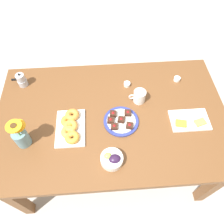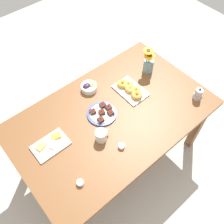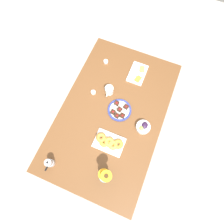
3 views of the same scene
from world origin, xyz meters
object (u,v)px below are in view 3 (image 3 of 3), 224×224
(jam_cup_honey, at_px, (93,92))
(moka_pot, at_px, (50,163))
(dining_table, at_px, (112,116))
(cheese_platter, at_px, (138,74))
(coffee_mug, at_px, (109,90))
(croissant_platter, at_px, (109,142))
(jam_cup_berry, at_px, (106,62))
(dessert_plate, at_px, (119,110))
(flower_vase, at_px, (105,176))
(grape_bowl, at_px, (143,127))

(jam_cup_honey, relative_size, moka_pot, 0.40)
(dining_table, distance_m, cheese_platter, 0.53)
(moka_pot, bearing_deg, coffee_mug, 165.98)
(croissant_platter, relative_size, jam_cup_berry, 6.04)
(dining_table, distance_m, dessert_plate, 0.13)
(flower_vase, bearing_deg, dessert_plate, -169.99)
(coffee_mug, bearing_deg, cheese_platter, 147.87)
(coffee_mug, height_order, moka_pot, moka_pot)
(jam_cup_honey, height_order, flower_vase, flower_vase)
(coffee_mug, bearing_deg, flower_vase, 20.10)
(dining_table, distance_m, coffee_mug, 0.27)
(flower_vase, bearing_deg, jam_cup_honey, -148.42)
(jam_cup_berry, bearing_deg, grape_bowl, 48.59)
(grape_bowl, height_order, cheese_platter, grape_bowl)
(dining_table, relative_size, croissant_platter, 5.52)
(grape_bowl, bearing_deg, dining_table, -94.08)
(croissant_platter, bearing_deg, jam_cup_berry, -155.04)
(grape_bowl, distance_m, croissant_platter, 0.35)
(grape_bowl, height_order, flower_vase, flower_vase)
(dining_table, distance_m, grape_bowl, 0.35)
(croissant_platter, height_order, dessert_plate, same)
(croissant_platter, xyz_separation_m, flower_vase, (0.29, 0.08, 0.06))
(cheese_platter, bearing_deg, jam_cup_honey, -42.08)
(cheese_platter, height_order, moka_pot, moka_pot)
(dining_table, relative_size, grape_bowl, 11.81)
(jam_cup_honey, height_order, dessert_plate, dessert_plate)
(grape_bowl, relative_size, flower_vase, 0.58)
(croissant_platter, bearing_deg, coffee_mug, -157.51)
(jam_cup_berry, bearing_deg, dessert_plate, 36.48)
(jam_cup_berry, xyz_separation_m, dessert_plate, (0.47, 0.35, -0.00))
(flower_vase, xyz_separation_m, moka_pot, (0.08, -0.49, -0.03))
(cheese_platter, xyz_separation_m, flower_vase, (1.08, 0.08, 0.07))
(jam_cup_berry, xyz_separation_m, moka_pot, (1.17, -0.04, 0.03))
(dessert_plate, bearing_deg, croissant_platter, 4.73)
(flower_vase, height_order, moka_pot, flower_vase)
(croissant_platter, bearing_deg, cheese_platter, -180.00)
(dining_table, xyz_separation_m, coffee_mug, (-0.20, -0.11, 0.13))
(coffee_mug, distance_m, jam_cup_berry, 0.37)
(grape_bowl, distance_m, flower_vase, 0.57)
(grape_bowl, distance_m, moka_pot, 0.91)
(coffee_mug, height_order, grape_bowl, coffee_mug)
(cheese_platter, height_order, dessert_plate, dessert_plate)
(coffee_mug, bearing_deg, dining_table, 29.53)
(coffee_mug, distance_m, jam_cup_honey, 0.17)
(grape_bowl, bearing_deg, flower_vase, -16.78)
(coffee_mug, height_order, flower_vase, flower_vase)
(dining_table, xyz_separation_m, jam_cup_honey, (-0.13, -0.26, 0.10))
(jam_cup_berry, relative_size, flower_vase, 0.20)
(dining_table, height_order, grape_bowl, grape_bowl)
(coffee_mug, relative_size, moka_pot, 1.01)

